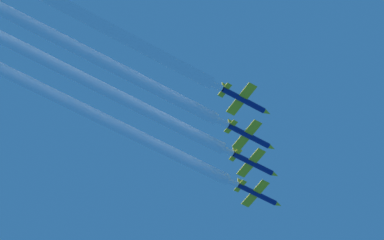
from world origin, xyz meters
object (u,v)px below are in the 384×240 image
object	(u,v)px
jet_third_echelon	(250,137)
jet_lead	(258,195)
jet_fourth_echelon	(245,101)
jet_second_echelon	(254,164)

from	to	relation	value
jet_third_echelon	jet_lead	bearing A→B (deg)	139.60
jet_lead	jet_third_echelon	world-z (taller)	jet_lead
jet_third_echelon	jet_fourth_echelon	distance (m)	9.75
jet_third_echelon	jet_second_echelon	bearing A→B (deg)	139.35
jet_lead	jet_second_echelon	bearing A→B (deg)	-40.19
jet_lead	jet_fourth_echelon	xyz separation A→B (m)	(21.31, -18.24, -2.88)
jet_lead	jet_second_echelon	distance (m)	10.12
jet_lead	jet_third_echelon	xyz separation A→B (m)	(13.95, -11.87, -2.25)
jet_lead	jet_fourth_echelon	bearing A→B (deg)	-40.56
jet_second_echelon	jet_third_echelon	world-z (taller)	jet_second_echelon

